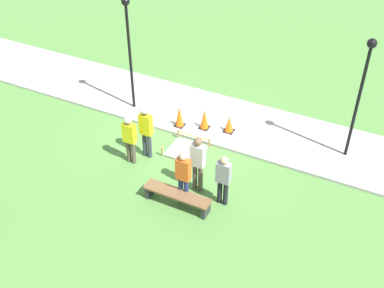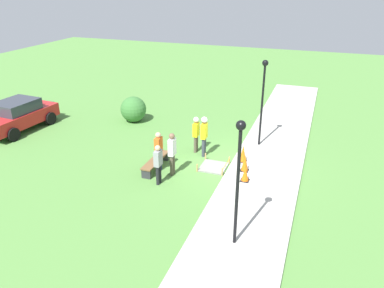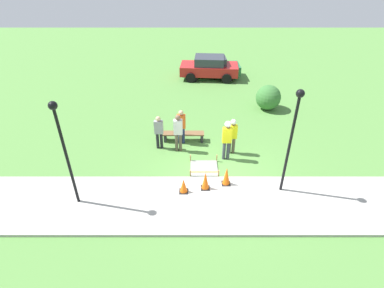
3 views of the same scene
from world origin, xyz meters
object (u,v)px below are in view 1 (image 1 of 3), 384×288
Objects in this scene: worker_supervisor at (146,126)px; lamppost_near at (129,39)px; park_bench at (177,196)px; bystander_in_gray_shirt at (198,161)px; traffic_cone_sidewalk_edge at (179,116)px; worker_assistant at (129,136)px; traffic_cone_near_patch at (229,124)px; bystander_in_orange_shirt at (183,175)px; traffic_cone_far_patch at (204,119)px; bystander_in_white_shirt at (223,178)px; lamppost_far at (362,83)px.

lamppost_near is at bearing -48.95° from worker_supervisor.
bystander_in_gray_shirt reaches higher than park_bench.
traffic_cone_sidewalk_edge is 3.25m from bystander_in_gray_shirt.
worker_supervisor is 0.46× the size of lamppost_near.
traffic_cone_near_patch is at bearing -127.03° from worker_assistant.
traffic_cone_near_patch is at bearing -164.37° from traffic_cone_sidewalk_edge.
traffic_cone_near_patch is 3.05m from worker_supervisor.
worker_supervisor is 2.41m from bystander_in_orange_shirt.
traffic_cone_far_patch is 3.63m from bystander_in_orange_shirt.
lamppost_near is at bearing -41.96° from bystander_in_orange_shirt.
traffic_cone_far_patch is 2.96m from worker_assistant.
bystander_in_white_shirt is (-0.90, 0.22, -0.12)m from bystander_in_gray_shirt.
traffic_cone_far_patch is 0.40× the size of worker_supervisor.
bystander_in_white_shirt is (-3.32, 0.40, -0.09)m from worker_assistant.
bystander_in_orange_shirt is (-1.84, 3.19, 0.51)m from traffic_cone_sidewalk_edge.
bystander_in_gray_shirt reaches higher than bystander_in_white_shirt.
bystander_in_orange_shirt reaches higher than worker_assistant.
bystander_in_white_shirt is (-3.02, 0.89, -0.21)m from worker_supervisor.
worker_supervisor is at bearing -17.57° from bystander_in_gray_shirt.
lamppost_near is (2.90, -0.07, 2.29)m from traffic_cone_far_patch.
worker_supervisor is 0.58m from worker_assistant.
bystander_in_gray_shirt is 0.93m from bystander_in_white_shirt.
lamppost_far is at bearing -150.82° from worker_assistant.
traffic_cone_near_patch is at bearing -178.02° from lamppost_near.
traffic_cone_sidewalk_edge is at bearing -43.90° from bystander_in_white_shirt.
worker_assistant is (0.30, 0.49, -0.13)m from worker_supervisor.
lamppost_near reaches higher than worker_assistant.
lamppost_near is (3.82, -3.74, 2.44)m from park_bench.
lamppost_near is (1.61, -2.68, 1.74)m from worker_assistant.
bystander_in_gray_shirt is 0.45× the size of lamppost_near.
traffic_cone_far_patch is at bearing 13.58° from traffic_cone_near_patch.
lamppost_far reaches higher than traffic_cone_near_patch.
bystander_in_orange_shirt is (-2.30, 0.84, -0.03)m from worker_assistant.
traffic_cone_near_patch is 4.51m from lamppost_far.
bystander_in_white_shirt is at bearing 163.55° from worker_supervisor.
traffic_cone_sidewalk_edge is 3.99m from bystander_in_white_shirt.
bystander_in_orange_shirt is (-0.19, 3.65, 0.60)m from traffic_cone_near_patch.
bystander_in_white_shirt reaches higher than park_bench.
worker_assistant is at bearing 58.60° from worker_supervisor.
bystander_in_white_shirt is (-2.03, 3.01, 0.47)m from traffic_cone_far_patch.
lamppost_near is 7.60m from lamppost_far.
traffic_cone_sidewalk_edge is 0.19× the size of lamppost_near.
worker_supervisor is 1.14× the size of bystander_in_white_shirt.
lamppost_near is (4.03, -2.86, 1.71)m from bystander_in_gray_shirt.
lamppost_near reaches higher than bystander_in_orange_shirt.
bystander_in_orange_shirt reaches higher than bystander_in_white_shirt.
park_bench is at bearing 67.16° from bystander_in_orange_shirt.
traffic_cone_near_patch is 3.87m from park_bench.
park_bench is 1.15× the size of worker_assistant.
worker_supervisor is 1.10× the size of worker_assistant.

